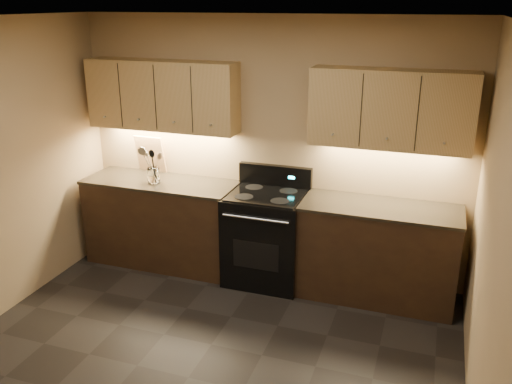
# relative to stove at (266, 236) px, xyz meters

# --- Properties ---
(floor) EXTENTS (4.00, 4.00, 0.00)m
(floor) POSITION_rel_stove_xyz_m (-0.08, -1.68, -0.48)
(floor) COLOR black
(floor) RESTS_ON ground
(ceiling) EXTENTS (4.00, 4.00, 0.00)m
(ceiling) POSITION_rel_stove_xyz_m (-0.08, -1.68, 2.12)
(ceiling) COLOR silver
(ceiling) RESTS_ON wall_back
(wall_back) EXTENTS (4.00, 0.04, 2.60)m
(wall_back) POSITION_rel_stove_xyz_m (-0.08, 0.32, 0.82)
(wall_back) COLOR tan
(wall_back) RESTS_ON ground
(wall_right) EXTENTS (0.04, 4.00, 2.60)m
(wall_right) POSITION_rel_stove_xyz_m (1.92, -1.68, 0.82)
(wall_right) COLOR tan
(wall_right) RESTS_ON ground
(counter_left) EXTENTS (1.62, 0.62, 0.93)m
(counter_left) POSITION_rel_stove_xyz_m (-1.18, 0.02, -0.01)
(counter_left) COLOR black
(counter_left) RESTS_ON ground
(counter_right) EXTENTS (1.46, 0.62, 0.93)m
(counter_right) POSITION_rel_stove_xyz_m (1.10, 0.02, -0.01)
(counter_right) COLOR black
(counter_right) RESTS_ON ground
(stove) EXTENTS (0.76, 0.68, 1.14)m
(stove) POSITION_rel_stove_xyz_m (0.00, 0.00, 0.00)
(stove) COLOR black
(stove) RESTS_ON ground
(upper_cab_left) EXTENTS (1.60, 0.30, 0.70)m
(upper_cab_left) POSITION_rel_stove_xyz_m (-1.18, 0.17, 1.32)
(upper_cab_left) COLOR tan
(upper_cab_left) RESTS_ON wall_back
(upper_cab_right) EXTENTS (1.44, 0.30, 0.70)m
(upper_cab_right) POSITION_rel_stove_xyz_m (1.10, 0.17, 1.32)
(upper_cab_right) COLOR tan
(upper_cab_right) RESTS_ON wall_back
(outlet_plate) EXTENTS (0.08, 0.01, 0.12)m
(outlet_plate) POSITION_rel_stove_xyz_m (-1.38, 0.31, 0.64)
(outlet_plate) COLOR #B2B5BA
(outlet_plate) RESTS_ON wall_back
(utensil_crock) EXTENTS (0.13, 0.13, 0.16)m
(utensil_crock) POSITION_rel_stove_xyz_m (-1.21, -0.06, 0.52)
(utensil_crock) COLOR white
(utensil_crock) RESTS_ON counter_left
(cutting_board) EXTENTS (0.33, 0.12, 0.41)m
(cutting_board) POSITION_rel_stove_xyz_m (-1.42, 0.26, 0.65)
(cutting_board) COLOR tan
(cutting_board) RESTS_ON counter_left
(wooden_spoon) EXTENTS (0.15, 0.12, 0.32)m
(wooden_spoon) POSITION_rel_stove_xyz_m (-1.23, -0.06, 0.62)
(wooden_spoon) COLOR tan
(wooden_spoon) RESTS_ON utensil_crock
(black_spoon) EXTENTS (0.08, 0.13, 0.35)m
(black_spoon) POSITION_rel_stove_xyz_m (-1.21, -0.04, 0.64)
(black_spoon) COLOR black
(black_spoon) RESTS_ON utensil_crock
(steel_spatula) EXTENTS (0.21, 0.14, 0.36)m
(steel_spatula) POSITION_rel_stove_xyz_m (-1.18, -0.04, 0.64)
(steel_spatula) COLOR silver
(steel_spatula) RESTS_ON utensil_crock
(steel_skimmer) EXTENTS (0.23, 0.12, 0.38)m
(steel_skimmer) POSITION_rel_stove_xyz_m (-1.17, -0.07, 0.65)
(steel_skimmer) COLOR silver
(steel_skimmer) RESTS_ON utensil_crock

